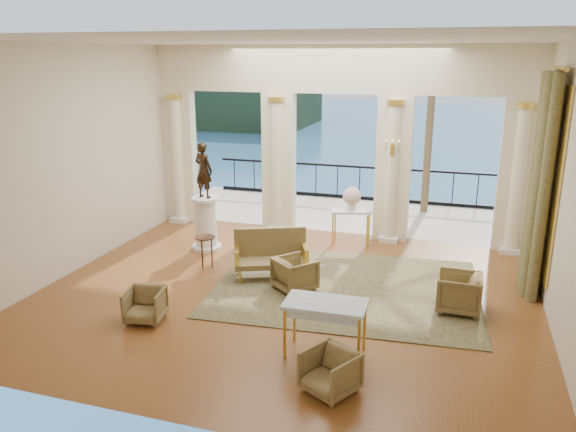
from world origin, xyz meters
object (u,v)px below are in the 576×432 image
(armchair_d, at_px, (295,272))
(settee, at_px, (271,254))
(pedestal, at_px, (206,224))
(console_table, at_px, (351,217))
(side_table, at_px, (205,241))
(armchair_c, at_px, (459,291))
(statue, at_px, (204,170))
(armchair_b, at_px, (330,370))
(game_table, at_px, (326,308))
(armchair_a, at_px, (145,303))

(armchair_d, distance_m, settee, 0.85)
(settee, distance_m, pedestal, 2.21)
(console_table, bearing_deg, side_table, -154.77)
(armchair_c, bearing_deg, settee, -97.15)
(settee, distance_m, statue, 2.59)
(armchair_b, relative_size, console_table, 0.67)
(console_table, bearing_deg, armchair_d, -115.94)
(pedestal, bearing_deg, armchair_b, -49.52)
(statue, bearing_deg, console_table, -143.57)
(armchair_c, distance_m, console_table, 3.75)
(game_table, bearing_deg, side_table, 138.83)
(armchair_b, height_order, statue, statue)
(armchair_b, relative_size, side_table, 0.94)
(armchair_b, relative_size, statue, 0.52)
(armchair_a, height_order, console_table, console_table)
(armchair_b, xyz_separation_m, armchair_c, (1.56, 3.03, 0.05))
(side_table, bearing_deg, armchair_c, -6.33)
(armchair_a, relative_size, armchair_d, 0.89)
(armchair_b, bearing_deg, game_table, 136.65)
(statue, xyz_separation_m, side_table, (0.49, -1.07, -1.25))
(armchair_b, xyz_separation_m, side_table, (-3.49, 3.59, 0.26))
(pedestal, bearing_deg, armchair_a, -80.82)
(game_table, relative_size, side_table, 1.79)
(armchair_c, xyz_separation_m, side_table, (-5.05, 0.56, 0.21))
(armchair_a, relative_size, armchair_b, 0.97)
(side_table, bearing_deg, pedestal, 114.45)
(statue, bearing_deg, armchair_a, 114.50)
(armchair_b, bearing_deg, console_table, 127.81)
(armchair_b, distance_m, game_table, 1.09)
(armchair_b, bearing_deg, settee, 149.03)
(armchair_c, relative_size, armchair_d, 1.07)
(statue, bearing_deg, armchair_b, 145.81)
(game_table, distance_m, pedestal, 5.22)
(console_table, bearing_deg, armchair_c, -64.84)
(side_table, bearing_deg, statue, 114.45)
(game_table, distance_m, side_table, 4.14)
(settee, bearing_deg, side_table, 156.27)
(console_table, bearing_deg, settee, -132.80)
(armchair_c, xyz_separation_m, statue, (-5.53, 1.63, 1.46))
(armchair_c, height_order, game_table, game_table)
(armchair_d, distance_m, pedestal, 3.05)
(pedestal, bearing_deg, console_table, 21.10)
(armchair_d, bearing_deg, settee, 1.78)
(game_table, xyz_separation_m, console_table, (-0.59, 4.89, -0.03))
(armchair_a, distance_m, armchair_d, 2.81)
(pedestal, bearing_deg, side_table, -65.55)
(armchair_b, relative_size, pedestal, 0.53)
(statue, bearing_deg, pedestal, 41.89)
(armchair_a, xyz_separation_m, armchair_d, (2.01, 1.97, 0.04))
(settee, relative_size, pedestal, 1.29)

